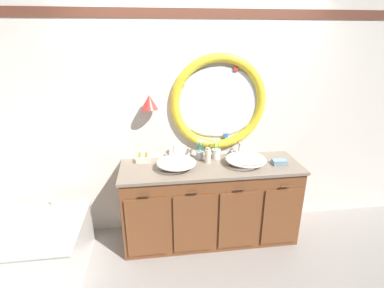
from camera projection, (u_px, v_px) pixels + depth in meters
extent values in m
plane|color=gray|center=(205.00, 252.00, 3.04)|extent=(14.00, 14.00, 0.00)
cube|color=silver|center=(198.00, 117.00, 3.13)|extent=(6.40, 0.08, 2.60)
cube|color=brown|center=(199.00, 13.00, 2.73)|extent=(6.27, 0.01, 0.09)
ellipsoid|color=silver|center=(219.00, 103.00, 3.05)|extent=(0.92, 0.02, 0.74)
torus|color=yellow|center=(219.00, 103.00, 3.05)|extent=(1.02, 0.09, 1.02)
cube|color=purple|center=(261.00, 104.00, 3.10)|extent=(0.05, 0.01, 0.05)
cube|color=red|center=(236.00, 69.00, 2.94)|extent=(0.05, 0.01, 0.05)
cube|color=red|center=(182.00, 84.00, 2.92)|extent=(0.05, 0.01, 0.05)
cube|color=orange|center=(181.00, 121.00, 3.05)|extent=(0.05, 0.01, 0.05)
cube|color=#2866B7|center=(226.00, 136.00, 3.18)|extent=(0.05, 0.01, 0.05)
cylinder|color=#4C3823|center=(149.00, 99.00, 2.91)|extent=(0.02, 0.09, 0.02)
cone|color=red|center=(149.00, 102.00, 2.87)|extent=(0.17, 0.17, 0.14)
cube|color=brown|center=(210.00, 203.00, 3.15)|extent=(1.82, 0.57, 0.84)
cube|color=gray|center=(211.00, 167.00, 3.00)|extent=(1.86, 0.60, 0.03)
cube|color=gray|center=(206.00, 162.00, 3.28)|extent=(1.82, 0.02, 0.11)
cube|color=brown|center=(146.00, 228.00, 2.81)|extent=(0.38, 0.02, 0.64)
cylinder|color=#422D1E|center=(144.00, 196.00, 2.67)|extent=(0.10, 0.01, 0.01)
cube|color=brown|center=(193.00, 224.00, 2.86)|extent=(0.38, 0.02, 0.64)
cylinder|color=#422D1E|center=(193.00, 193.00, 2.73)|extent=(0.10, 0.01, 0.01)
cube|color=brown|center=(238.00, 221.00, 2.92)|extent=(0.38, 0.02, 0.64)
cylinder|color=#422D1E|center=(240.00, 190.00, 2.78)|extent=(0.10, 0.01, 0.01)
cube|color=brown|center=(281.00, 217.00, 2.98)|extent=(0.38, 0.02, 0.64)
cylinder|color=#422D1E|center=(285.00, 187.00, 2.84)|extent=(0.10, 0.01, 0.01)
cube|color=white|center=(0.00, 253.00, 2.67)|extent=(1.50, 0.80, 0.50)
cylinder|color=silver|center=(53.00, 201.00, 2.93)|extent=(0.04, 0.04, 0.11)
ellipsoid|color=white|center=(176.00, 163.00, 2.90)|extent=(0.38, 0.29, 0.12)
torus|color=white|center=(176.00, 163.00, 2.90)|extent=(0.40, 0.40, 0.02)
cylinder|color=silver|center=(176.00, 163.00, 2.90)|extent=(0.03, 0.03, 0.01)
ellipsoid|color=white|center=(246.00, 160.00, 2.99)|extent=(0.40, 0.27, 0.11)
torus|color=white|center=(246.00, 159.00, 2.99)|extent=(0.42, 0.42, 0.02)
cylinder|color=silver|center=(246.00, 159.00, 2.99)|extent=(0.03, 0.03, 0.01)
cylinder|color=silver|center=(175.00, 158.00, 3.14)|extent=(0.05, 0.05, 0.02)
cylinder|color=silver|center=(175.00, 151.00, 3.11)|extent=(0.02, 0.02, 0.15)
sphere|color=silver|center=(174.00, 145.00, 3.08)|extent=(0.03, 0.03, 0.03)
cylinder|color=silver|center=(175.00, 147.00, 3.03)|extent=(0.02, 0.11, 0.02)
cylinder|color=silver|center=(167.00, 157.00, 3.12)|extent=(0.04, 0.04, 0.06)
cylinder|color=silver|center=(182.00, 156.00, 3.14)|extent=(0.04, 0.04, 0.06)
cube|color=silver|center=(167.00, 154.00, 3.11)|extent=(0.05, 0.01, 0.01)
cube|color=silver|center=(182.00, 153.00, 3.13)|extent=(0.05, 0.01, 0.01)
cylinder|color=silver|center=(239.00, 155.00, 3.23)|extent=(0.05, 0.05, 0.02)
cylinder|color=silver|center=(239.00, 149.00, 3.20)|extent=(0.02, 0.02, 0.13)
sphere|color=silver|center=(240.00, 143.00, 3.18)|extent=(0.03, 0.03, 0.03)
cylinder|color=silver|center=(241.00, 145.00, 3.12)|extent=(0.02, 0.12, 0.02)
cylinder|color=silver|center=(233.00, 154.00, 3.21)|extent=(0.04, 0.04, 0.06)
cylinder|color=silver|center=(246.00, 153.00, 3.23)|extent=(0.04, 0.04, 0.06)
cube|color=silver|center=(233.00, 151.00, 3.20)|extent=(0.05, 0.01, 0.01)
cube|color=silver|center=(246.00, 150.00, 3.22)|extent=(0.05, 0.01, 0.01)
cylinder|color=silver|center=(200.00, 155.00, 3.13)|extent=(0.08, 0.08, 0.09)
torus|color=silver|center=(200.00, 151.00, 3.12)|extent=(0.09, 0.09, 0.01)
cylinder|color=#19ADB2|center=(202.00, 150.00, 3.11)|extent=(0.04, 0.04, 0.18)
cube|color=white|center=(202.00, 141.00, 3.08)|extent=(0.02, 0.02, 0.03)
cylinder|color=green|center=(199.00, 151.00, 3.13)|extent=(0.01, 0.02, 0.15)
cube|color=white|center=(199.00, 143.00, 3.10)|extent=(0.02, 0.02, 0.02)
cylinder|color=#19ADB2|center=(198.00, 150.00, 3.11)|extent=(0.03, 0.04, 0.18)
cube|color=white|center=(198.00, 141.00, 3.07)|extent=(0.02, 0.02, 0.03)
cylinder|color=#19ADB2|center=(200.00, 151.00, 3.09)|extent=(0.02, 0.01, 0.19)
cube|color=white|center=(200.00, 141.00, 3.05)|extent=(0.02, 0.02, 0.02)
cylinder|color=white|center=(216.00, 154.00, 3.15)|extent=(0.09, 0.09, 0.10)
torus|color=white|center=(216.00, 150.00, 3.13)|extent=(0.10, 0.10, 0.01)
cylinder|color=green|center=(218.00, 150.00, 3.13)|extent=(0.02, 0.04, 0.18)
cube|color=white|center=(219.00, 141.00, 3.10)|extent=(0.02, 0.02, 0.03)
cylinder|color=green|center=(215.00, 150.00, 3.12)|extent=(0.02, 0.02, 0.18)
cube|color=white|center=(215.00, 141.00, 3.09)|extent=(0.02, 0.02, 0.02)
cylinder|color=#EFE5C6|center=(208.00, 156.00, 3.04)|extent=(0.07, 0.07, 0.14)
cylinder|color=silver|center=(208.00, 149.00, 3.01)|extent=(0.04, 0.04, 0.02)
cylinder|color=silver|center=(208.00, 148.00, 2.99)|extent=(0.01, 0.04, 0.01)
cube|color=#7593A8|center=(279.00, 163.00, 3.02)|extent=(0.15, 0.10, 0.02)
cube|color=#7593A8|center=(279.00, 161.00, 3.01)|extent=(0.14, 0.10, 0.02)
cube|color=beige|center=(143.00, 160.00, 3.06)|extent=(0.16, 0.08, 0.06)
cylinder|color=orange|center=(140.00, 155.00, 3.04)|extent=(0.02, 0.02, 0.05)
cylinder|color=orange|center=(146.00, 155.00, 3.04)|extent=(0.02, 0.02, 0.05)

